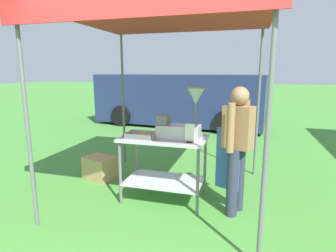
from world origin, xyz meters
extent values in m
plane|color=#478E38|center=(0.00, 6.00, 0.00)|extent=(70.00, 70.00, 0.00)
cylinder|color=slate|center=(-1.41, 0.24, 1.23)|extent=(0.04, 0.04, 2.47)
cylinder|color=slate|center=(1.08, 0.24, 1.23)|extent=(0.04, 0.04, 2.47)
cylinder|color=slate|center=(-1.41, 2.67, 1.23)|extent=(0.04, 0.04, 2.47)
cylinder|color=slate|center=(1.08, 2.67, 1.23)|extent=(0.04, 0.04, 2.47)
cube|color=red|center=(-0.16, 1.46, 2.49)|extent=(2.69, 2.63, 0.05)
cube|color=red|center=(-0.16, 0.15, 2.36)|extent=(2.69, 0.02, 0.24)
cube|color=#B7B7BC|center=(-0.16, 1.31, 0.89)|extent=(1.16, 0.69, 0.04)
cube|color=#B7B7BC|center=(-0.16, 1.31, 0.28)|extent=(1.06, 0.63, 0.02)
cylinder|color=slate|center=(-0.69, 1.01, 0.44)|extent=(0.04, 0.04, 0.87)
cylinder|color=slate|center=(0.36, 1.01, 0.44)|extent=(0.04, 0.04, 0.87)
cylinder|color=slate|center=(-0.69, 1.60, 0.44)|extent=(0.04, 0.04, 0.87)
cylinder|color=slate|center=(0.36, 1.60, 0.44)|extent=(0.04, 0.04, 0.87)
cube|color=#B7B7BC|center=(-0.44, 1.19, 0.92)|extent=(0.41, 0.29, 0.01)
cube|color=#B7B7BC|center=(-0.44, 1.05, 0.95)|extent=(0.41, 0.01, 0.06)
cube|color=#B7B7BC|center=(-0.44, 1.33, 0.95)|extent=(0.41, 0.01, 0.06)
cube|color=#B7B7BC|center=(-0.64, 1.19, 0.95)|extent=(0.01, 0.29, 0.06)
cube|color=#B7B7BC|center=(-0.24, 1.19, 0.95)|extent=(0.01, 0.29, 0.06)
torus|color=#EAB251|center=(-0.38, 1.17, 0.93)|extent=(0.10, 0.10, 0.02)
torus|color=#EAB251|center=(-0.56, 1.10, 0.93)|extent=(0.08, 0.08, 0.02)
torus|color=#EAB251|center=(-0.30, 1.20, 0.93)|extent=(0.09, 0.09, 0.02)
torus|color=#EAB251|center=(-0.52, 1.14, 0.93)|extent=(0.10, 0.10, 0.02)
torus|color=#EAB251|center=(-0.42, 1.27, 0.93)|extent=(0.08, 0.08, 0.02)
torus|color=#EAB251|center=(-0.48, 1.28, 0.93)|extent=(0.08, 0.08, 0.02)
torus|color=#EAB251|center=(-0.45, 1.09, 0.93)|extent=(0.07, 0.07, 0.02)
torus|color=#EAB251|center=(-0.38, 1.10, 0.93)|extent=(0.10, 0.10, 0.02)
torus|color=#EAB251|center=(-0.35, 1.28, 0.93)|extent=(0.10, 0.10, 0.02)
torus|color=#EAB251|center=(-0.30, 1.10, 0.93)|extent=(0.08, 0.08, 0.02)
torus|color=#EAB251|center=(-0.59, 1.17, 0.93)|extent=(0.10, 0.10, 0.02)
torus|color=#EAB251|center=(-0.51, 1.21, 0.93)|extent=(0.07, 0.07, 0.02)
cube|color=#B7B7BC|center=(0.05, 1.29, 1.00)|extent=(0.56, 0.28, 0.18)
cube|color=slate|center=(-0.16, 1.29, 1.15)|extent=(0.14, 0.22, 0.12)
cylinder|color=slate|center=(0.27, 1.29, 1.23)|extent=(0.04, 0.04, 0.28)
cone|color=#B7B7BC|center=(0.27, 1.29, 1.47)|extent=(0.22, 0.22, 0.21)
cylinder|color=slate|center=(0.27, 1.29, 1.59)|extent=(0.24, 0.24, 0.02)
cube|color=black|center=(0.24, 1.12, 0.92)|extent=(0.08, 0.05, 0.02)
cube|color=white|center=(0.24, 1.12, 1.04)|extent=(0.13, 0.02, 0.22)
cylinder|color=#2D3347|center=(0.78, 1.12, 0.43)|extent=(0.14, 0.14, 0.86)
cylinder|color=#2D3347|center=(0.85, 1.30, 0.43)|extent=(0.14, 0.14, 0.86)
cube|color=#9E704C|center=(0.81, 1.21, 1.12)|extent=(0.40, 0.33, 0.52)
cube|color=#335BA3|center=(0.70, 1.25, 0.69)|extent=(0.31, 0.13, 0.80)
cylinder|color=#9E704C|center=(0.73, 1.01, 1.15)|extent=(0.12, 0.12, 0.58)
cylinder|color=#9E704C|center=(0.89, 1.42, 1.15)|extent=(0.12, 0.12, 0.58)
sphere|color=#A87A56|center=(0.81, 1.21, 1.50)|extent=(0.22, 0.22, 0.22)
cube|color=tan|center=(-1.44, 1.75, 0.19)|extent=(0.59, 0.50, 0.37)
cube|color=navy|center=(-1.31, 6.85, 0.89)|extent=(5.69, 2.39, 1.60)
cube|color=#1E2833|center=(-3.46, 7.05, 1.29)|extent=(0.25, 1.62, 0.70)
cylinder|color=black|center=(-3.11, 6.08, 0.34)|extent=(0.70, 0.30, 0.68)
cylinder|color=black|center=(-2.94, 7.93, 0.34)|extent=(0.70, 0.30, 0.68)
cylinder|color=black|center=(0.31, 5.77, 0.34)|extent=(0.70, 0.30, 0.68)
cylinder|color=black|center=(0.48, 7.63, 0.34)|extent=(0.70, 0.30, 0.68)
camera|label=1|loc=(0.90, -2.16, 1.78)|focal=29.29mm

